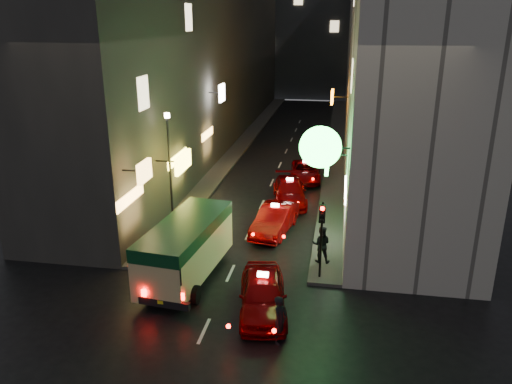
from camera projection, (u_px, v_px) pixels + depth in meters
The scene contains 14 objects.
building_left at pixel (203, 42), 44.65m from camera, with size 7.59×52.00×18.00m.
building_right at pixel (386, 43), 42.09m from camera, with size 8.09×52.00×18.00m.
building_far at pixel (315, 19), 72.53m from camera, with size 30.00×10.00×22.00m, color #303035.
sidewalk_left at pixel (245, 141), 46.98m from camera, with size 1.50×52.00×0.15m, color #423F3D.
sidewalk_right at pixel (336, 144), 45.62m from camera, with size 1.50×52.00×0.15m, color #423F3D.
minibus at pixel (186, 243), 21.64m from camera, with size 2.81×6.39×2.66m.
taxi_near at pixel (263, 291), 19.35m from camera, with size 3.22×5.93×1.96m.
taxi_second at pixel (275, 217), 26.66m from camera, with size 3.10×5.68×1.88m.
taxi_third at pixel (290, 190), 31.09m from camera, with size 2.94×5.50×1.83m.
taxi_far at pixel (306, 170), 35.49m from camera, with size 2.20×4.82×1.67m.
pedestrian_crossing at pixel (280, 317), 17.44m from camera, with size 0.67×0.43×2.04m, color black.
pedestrian_sidewalk at pixel (321, 242), 23.01m from camera, with size 0.76×0.47×2.01m, color black.
traffic_light at pixel (322, 225), 21.03m from camera, with size 0.26×0.43×3.50m.
lamp_post at pixel (170, 163), 26.22m from camera, with size 0.28×0.28×6.22m.
Camera 1 is at (4.55, -11.14, 10.87)m, focal length 35.00 mm.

